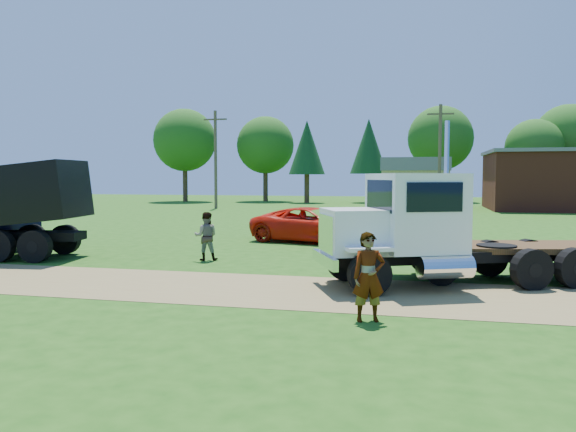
% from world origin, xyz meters
% --- Properties ---
extents(ground, '(140.00, 140.00, 0.00)m').
position_xyz_m(ground, '(0.00, 0.00, 0.00)').
color(ground, '#1C4910').
rests_on(ground, ground).
extents(dirt_track, '(120.00, 4.20, 0.01)m').
position_xyz_m(dirt_track, '(0.00, 0.00, 0.01)').
color(dirt_track, brown).
rests_on(dirt_track, ground).
extents(white_semi_tractor, '(7.58, 5.04, 4.54)m').
position_xyz_m(white_semi_tractor, '(4.33, 1.44, 1.55)').
color(white_semi_tractor, black).
rests_on(white_semi_tractor, ground).
extents(orange_pickup, '(6.14, 3.96, 1.57)m').
position_xyz_m(orange_pickup, '(-0.31, 10.85, 0.79)').
color(orange_pickup, red).
rests_on(orange_pickup, ground).
extents(flatbed_trailer, '(7.52, 3.61, 1.85)m').
position_xyz_m(flatbed_trailer, '(6.96, 3.05, 0.79)').
color(flatbed_trailer, '#3D2B13').
rests_on(flatbed_trailer, ground).
extents(spectator_a, '(0.78, 0.63, 1.85)m').
position_xyz_m(spectator_a, '(3.35, -2.61, 0.92)').
color(spectator_a, '#999999').
rests_on(spectator_a, ground).
extents(spectator_b, '(0.98, 0.85, 1.72)m').
position_xyz_m(spectator_b, '(-3.01, 4.52, 0.86)').
color(spectator_b, '#999999').
rests_on(spectator_b, ground).
extents(tan_shed, '(6.20, 5.40, 4.70)m').
position_xyz_m(tan_shed, '(4.00, 40.00, 2.42)').
color(tan_shed, tan).
rests_on(tan_shed, ground).
extents(utility_poles, '(42.20, 0.28, 9.00)m').
position_xyz_m(utility_poles, '(6.00, 35.00, 4.71)').
color(utility_poles, brown).
rests_on(utility_poles, ground).
extents(tree_row, '(56.23, 13.91, 11.21)m').
position_xyz_m(tree_row, '(3.94, 51.14, 6.91)').
color(tree_row, '#372516').
rests_on(tree_row, ground).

